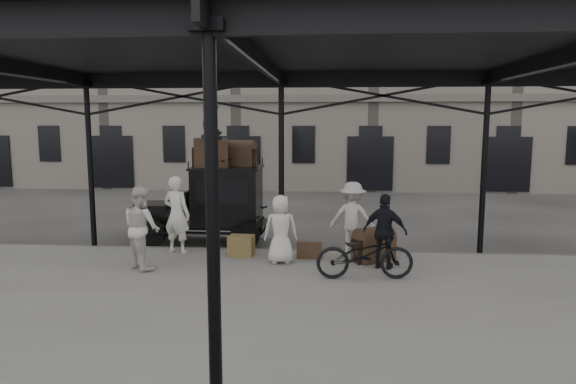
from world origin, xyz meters
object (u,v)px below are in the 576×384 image
Objects in this scene: steamer_trunk_platform at (374,247)px; porter_official at (385,231)px; bicycle at (365,254)px; steamer_trunk_roof_near at (211,155)px; porter_left at (177,214)px; taxi at (216,201)px.

porter_official is at bearing -106.76° from steamer_trunk_platform.
porter_official is 0.99m from bicycle.
steamer_trunk_roof_near reaches higher than bicycle.
steamer_trunk_roof_near is (0.56, 1.45, 1.39)m from porter_left.
taxi reaches higher than porter_left.
steamer_trunk_platform is (4.22, -2.07, -0.72)m from taxi.
steamer_trunk_roof_near reaches higher than porter_left.
taxi is 1.87× the size of porter_left.
steamer_trunk_roof_near is (-3.98, 3.26, 1.83)m from bicycle.
porter_left is 4.91m from steamer_trunk_platform.
steamer_trunk_platform is (0.31, 1.43, -0.19)m from bicycle.
porter_left reaches higher than steamer_trunk_platform.
porter_official is (4.40, -2.72, -0.21)m from taxi.
porter_left is 1.15× the size of porter_official.
steamer_trunk_roof_near reaches higher than porter_official.
porter_official is 1.87× the size of steamer_trunk_roof_near.
taxi is 5.27m from bicycle.
bicycle is at bearing -41.96° from taxi.
bicycle reaches higher than steamer_trunk_platform.
porter_official reaches higher than bicycle.
taxi is at bearing -10.96° from porter_official.
bicycle is 2.20× the size of steamer_trunk_platform.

